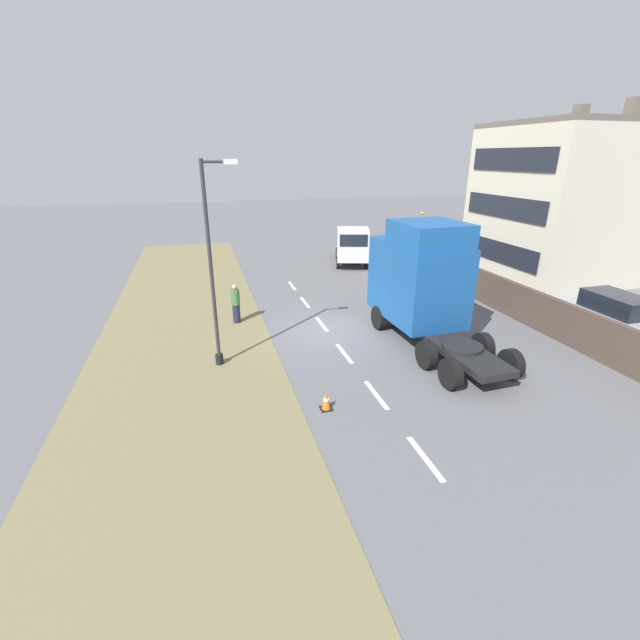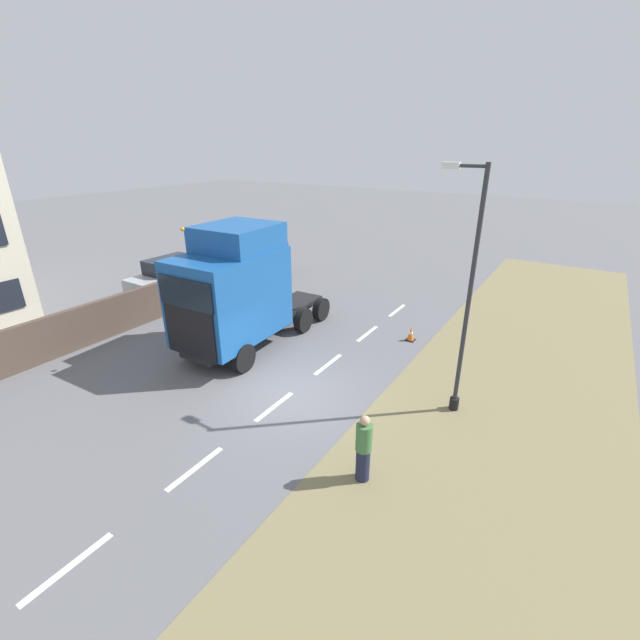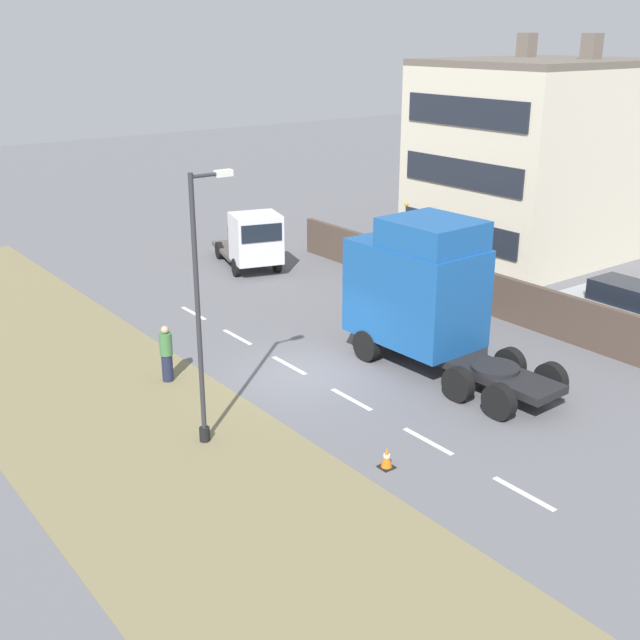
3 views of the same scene
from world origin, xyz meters
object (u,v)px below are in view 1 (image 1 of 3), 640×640
at_px(lorry_cab, 421,281).
at_px(parked_car, 611,319).
at_px(flatbed_truck, 352,246).
at_px(lamp_post, 214,275).
at_px(traffic_cone_lead, 326,401).
at_px(pedestrian, 236,304).

xyz_separation_m(lorry_cab, parked_car, (7.17, -2.73, -1.43)).
height_order(lorry_cab, flatbed_truck, lorry_cab).
height_order(lorry_cab, lamp_post, lamp_post).
distance_m(parked_car, traffic_cone_lead, 12.62).
bearing_deg(flatbed_truck, traffic_cone_lead, 84.45).
bearing_deg(flatbed_truck, lamp_post, 69.42).
xyz_separation_m(parked_car, pedestrian, (-14.39, 6.36, -0.11)).
distance_m(pedestrian, traffic_cone_lead, 8.27).
distance_m(lorry_cab, pedestrian, 8.23).
relative_size(lorry_cab, pedestrian, 4.22).
height_order(flatbed_truck, traffic_cone_lead, flatbed_truck).
bearing_deg(parked_car, pedestrian, 156.91).
relative_size(lorry_cab, parked_car, 1.76).
bearing_deg(lorry_cab, traffic_cone_lead, -142.45).
distance_m(flatbed_truck, parked_car, 15.95).
xyz_separation_m(parked_car, lamp_post, (-15.32, 2.26, 2.35)).
relative_size(flatbed_truck, pedestrian, 3.05).
relative_size(parked_car, traffic_cone_lead, 7.52).
distance_m(lorry_cab, parked_car, 7.80).
height_order(parked_car, lamp_post, lamp_post).
relative_size(parked_car, pedestrian, 2.40).
relative_size(parked_car, lamp_post, 0.61).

